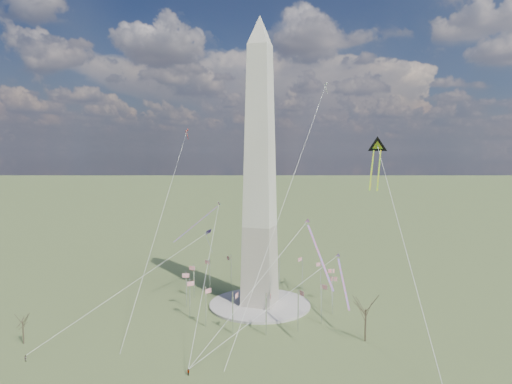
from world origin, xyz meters
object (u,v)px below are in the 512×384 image
(tree_near, at_px, (366,307))
(person_west, at_px, (26,358))
(kite_delta_black, at_px, (377,149))
(washington_monument, at_px, (260,171))

(tree_near, relative_size, person_west, 8.66)
(person_west, distance_m, kite_delta_black, 122.18)
(washington_monument, bearing_deg, person_west, -126.43)
(washington_monument, distance_m, tree_near, 57.20)
(tree_near, bearing_deg, person_west, -153.34)
(tree_near, distance_m, person_west, 93.75)
(washington_monument, xyz_separation_m, tree_near, (38.55, -18.87, -37.82))
(washington_monument, xyz_separation_m, person_west, (-44.83, -60.73, -47.13))
(washington_monument, height_order, kite_delta_black, washington_monument)
(tree_near, height_order, kite_delta_black, kite_delta_black)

